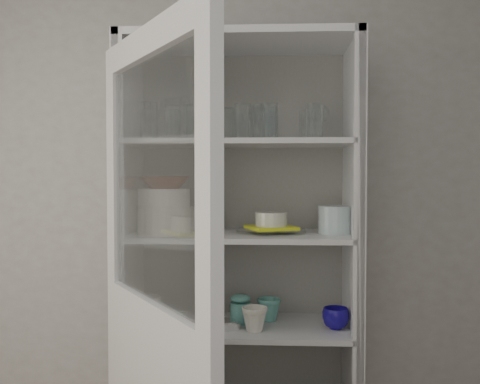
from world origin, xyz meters
The scene contains 35 objects.
wall_back centered at (0.00, 1.50, 1.30)m, with size 3.60×0.02×2.60m, color gray.
pantry_cabinet centered at (0.20, 1.34, 0.94)m, with size 1.00×0.45×2.10m.
cupboard_door centered at (-0.05, 0.67, 0.87)m, with size 0.52×0.78×2.00m.
tumbler_0 centered at (-0.17, 1.13, 1.74)m, with size 0.08×0.08×0.15m, color silver.
tumbler_1 centered at (-0.07, 1.12, 1.73)m, with size 0.07×0.07×0.14m, color silver.
tumbler_2 centered at (0.02, 1.16, 1.73)m, with size 0.07×0.07×0.14m, color silver.
tumbler_3 centered at (0.22, 1.12, 1.73)m, with size 0.07×0.07×0.14m, color silver.
tumbler_4 centered at (0.33, 1.16, 1.73)m, with size 0.07×0.07×0.15m, color silver.
tumbler_5 centered at (0.33, 1.11, 1.72)m, with size 0.06×0.06×0.12m, color silver.
tumbler_6 centered at (0.51, 1.15, 1.73)m, with size 0.07×0.07×0.14m, color silver.
tumbler_7 centered at (-0.04, 1.28, 1.74)m, with size 0.08×0.08×0.16m, color silver.
tumbler_8 centered at (-0.10, 1.29, 1.73)m, with size 0.07×0.07×0.14m, color silver.
tumbler_9 centered at (0.14, 1.27, 1.73)m, with size 0.07×0.07×0.14m, color silver.
tumbler_10 centered at (0.31, 1.28, 1.72)m, with size 0.06×0.06×0.13m, color silver.
tumbler_11 centered at (0.49, 1.25, 1.73)m, with size 0.06×0.06×0.13m, color silver.
goblet_0 centered at (-0.21, 1.36, 1.75)m, with size 0.08×0.08×0.19m, color silver, non-canonical shape.
goblet_1 centered at (0.18, 1.37, 1.74)m, with size 0.07×0.07×0.15m, color silver, non-canonical shape.
goblet_2 centered at (0.27, 1.39, 1.75)m, with size 0.08×0.08×0.18m, color silver, non-canonical shape.
goblet_3 centered at (0.56, 1.38, 1.75)m, with size 0.08×0.08×0.19m, color silver, non-canonical shape.
plate_stack_front centered at (-0.12, 1.21, 1.32)m, with size 0.23×0.23×0.13m, color silver.
plate_stack_back centered at (0.00, 1.42, 1.32)m, with size 0.22×0.22×0.11m, color silver.
cream_bowl centered at (-0.12, 1.21, 1.42)m, with size 0.22×0.22×0.07m, color silver.
terracotta_bowl centered at (-0.12, 1.21, 1.48)m, with size 0.22×0.22×0.05m, color #572410.
glass_platter centered at (0.34, 1.27, 1.27)m, with size 0.30×0.30×0.02m, color silver.
yellow_trivet centered at (0.34, 1.27, 1.28)m, with size 0.19×0.19×0.01m, color yellow.
white_ramekin centered at (0.34, 1.27, 1.32)m, with size 0.14×0.14×0.06m, color silver.
grey_bowl_stack centered at (0.61, 1.26, 1.32)m, with size 0.14×0.14×0.12m, color #A9BDC0.
mug_blue centered at (0.61, 1.22, 0.91)m, with size 0.11×0.11×0.09m, color navy.
mug_teal centered at (0.33, 1.33, 0.91)m, with size 0.11×0.11×0.10m, color #157364.
mug_white centered at (0.27, 1.16, 0.91)m, with size 0.11×0.11×0.10m, color silver.
teal_jar centered at (0.20, 1.28, 0.92)m, with size 0.09×0.09×0.11m.
measuring_cups centered at (0.14, 1.19, 0.88)m, with size 0.09×0.09×0.04m, color silver.
white_canister centered at (-0.20, 1.27, 0.92)m, with size 0.10×0.10×0.12m, color silver.
tumbler_12 centered at (0.29, 1.24, 1.74)m, with size 0.08×0.08×0.15m, color silver.
tumbler_13 centered at (0.09, 1.25, 1.73)m, with size 0.07×0.07×0.15m, color silver.
Camera 1 is at (0.32, -1.05, 1.52)m, focal length 40.00 mm.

